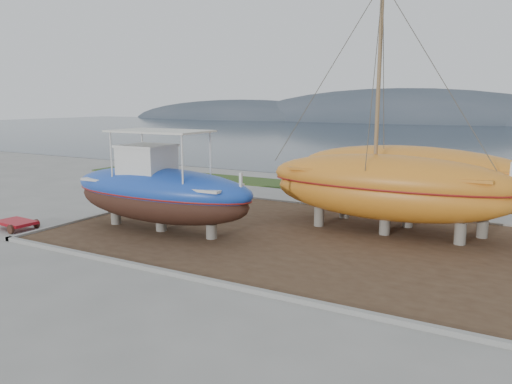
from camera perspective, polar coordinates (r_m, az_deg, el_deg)
The scene contains 11 objects.
ground at distance 17.52m, azimuth -3.04°, elevation -7.93°, with size 140.00×140.00×0.00m, color gray.
dirt_patch at distance 20.85m, azimuth 2.88°, elevation -4.85°, with size 18.00×12.00×0.06m, color #422D1E.
curb_frame at distance 20.84m, azimuth 2.89°, elevation -4.73°, with size 18.60×12.60×0.15m, color gray, non-canonical shape.
grass_strip at distance 31.33m, azimuth 12.35°, elevation 0.08°, with size 44.00×3.00×0.08m, color #284219.
sea at distance 84.67m, azimuth 23.44°, elevation 5.78°, with size 260.00×100.00×0.04m, color #1A2834, non-canonical shape.
mountain_ridge at distance 139.41m, azimuth 25.95°, elevation 7.05°, with size 200.00×36.00×20.00m, color #333D49, non-canonical shape.
blue_caique at distance 21.22m, azimuth -10.96°, elevation 1.21°, with size 8.87×2.77×4.27m, color #1C46B2, non-canonical shape.
white_dinghy at distance 25.96m, azimuth -11.44°, elevation -0.55°, with size 4.11×1.54×1.24m, color silver, non-canonical shape.
orange_sailboat at distance 20.68m, azimuth 15.08°, elevation 8.74°, with size 10.10×2.98×9.96m, color orange, non-canonical shape.
orange_bare_hull at distance 22.57m, azimuth 17.14°, elevation 0.43°, with size 10.53×3.16×3.45m, color orange, non-canonical shape.
red_trailer at distance 24.11m, azimuth -25.69°, elevation -3.41°, with size 2.59×1.30×0.37m, color #AA131E, non-canonical shape.
Camera 1 is at (8.97, -14.01, 5.49)m, focal length 35.00 mm.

